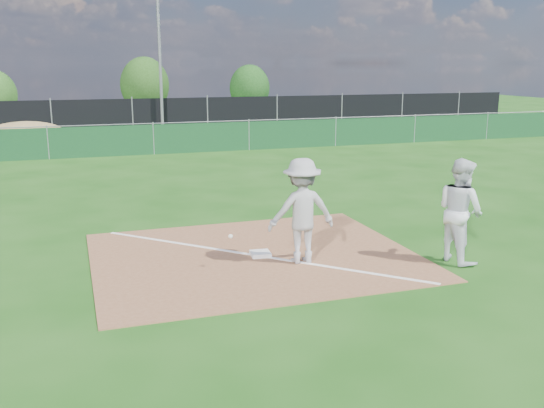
{
  "coord_description": "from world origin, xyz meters",
  "views": [
    {
      "loc": [
        -3.17,
        -9.57,
        3.59
      ],
      "look_at": [
        0.36,
        1.0,
        1.0
      ],
      "focal_mm": 40.0,
      "sensor_mm": 36.0,
      "label": 1
    }
  ],
  "objects_px": {
    "car_mid": "(122,113)",
    "car_right": "(190,112)",
    "tree_right": "(250,88)",
    "play_at_first": "(302,211)",
    "runner": "(460,210)",
    "car_left": "(1,115)",
    "light_pole": "(160,55)",
    "first_base": "(260,254)",
    "tree_mid": "(145,85)"
  },
  "relations": [
    {
      "from": "car_mid",
      "to": "car_right",
      "type": "height_order",
      "value": "car_mid"
    },
    {
      "from": "tree_right",
      "to": "play_at_first",
      "type": "bearing_deg",
      "value": -104.87
    },
    {
      "from": "runner",
      "to": "tree_right",
      "type": "height_order",
      "value": "tree_right"
    },
    {
      "from": "car_left",
      "to": "tree_right",
      "type": "bearing_deg",
      "value": -70.13
    },
    {
      "from": "light_pole",
      "to": "tree_right",
      "type": "height_order",
      "value": "light_pole"
    },
    {
      "from": "first_base",
      "to": "car_left",
      "type": "distance_m",
      "value": 27.56
    },
    {
      "from": "light_pole",
      "to": "tree_right",
      "type": "relative_size",
      "value": 2.28
    },
    {
      "from": "first_base",
      "to": "car_right",
      "type": "xyz_separation_m",
      "value": [
        3.98,
        27.53,
        0.55
      ]
    },
    {
      "from": "car_left",
      "to": "car_right",
      "type": "xyz_separation_m",
      "value": [
        10.87,
        0.86,
        -0.15
      ]
    },
    {
      "from": "play_at_first",
      "to": "runner",
      "type": "relative_size",
      "value": 1.04
    },
    {
      "from": "car_right",
      "to": "tree_right",
      "type": "height_order",
      "value": "tree_right"
    },
    {
      "from": "light_pole",
      "to": "car_left",
      "type": "xyz_separation_m",
      "value": [
        -8.29,
        4.91,
        -3.23
      ]
    },
    {
      "from": "car_left",
      "to": "tree_mid",
      "type": "bearing_deg",
      "value": -53.19
    },
    {
      "from": "car_mid",
      "to": "car_right",
      "type": "bearing_deg",
      "value": -80.34
    },
    {
      "from": "light_pole",
      "to": "runner",
      "type": "xyz_separation_m",
      "value": [
        2.01,
        -23.15,
        -3.03
      ]
    },
    {
      "from": "car_right",
      "to": "tree_right",
      "type": "xyz_separation_m",
      "value": [
        5.65,
        5.88,
        1.2
      ]
    },
    {
      "from": "car_left",
      "to": "car_right",
      "type": "relative_size",
      "value": 1.07
    },
    {
      "from": "light_pole",
      "to": "car_right",
      "type": "height_order",
      "value": "light_pole"
    },
    {
      "from": "runner",
      "to": "tree_right",
      "type": "relative_size",
      "value": 0.55
    },
    {
      "from": "first_base",
      "to": "tree_right",
      "type": "xyz_separation_m",
      "value": [
        9.63,
        33.41,
        1.75
      ]
    },
    {
      "from": "play_at_first",
      "to": "car_left",
      "type": "height_order",
      "value": "play_at_first"
    },
    {
      "from": "runner",
      "to": "light_pole",
      "type": "bearing_deg",
      "value": -1.13
    },
    {
      "from": "light_pole",
      "to": "play_at_first",
      "type": "distance_m",
      "value": 22.54
    },
    {
      "from": "car_left",
      "to": "car_right",
      "type": "bearing_deg",
      "value": -87.81
    },
    {
      "from": "tree_right",
      "to": "first_base",
      "type": "bearing_deg",
      "value": -106.08
    },
    {
      "from": "light_pole",
      "to": "tree_mid",
      "type": "height_order",
      "value": "light_pole"
    },
    {
      "from": "play_at_first",
      "to": "car_mid",
      "type": "relative_size",
      "value": 0.45
    },
    {
      "from": "light_pole",
      "to": "first_base",
      "type": "distance_m",
      "value": 22.16
    },
    {
      "from": "play_at_first",
      "to": "tree_mid",
      "type": "distance_m",
      "value": 34.52
    },
    {
      "from": "play_at_first",
      "to": "car_left",
      "type": "bearing_deg",
      "value": 105.41
    },
    {
      "from": "first_base",
      "to": "play_at_first",
      "type": "distance_m",
      "value": 1.24
    },
    {
      "from": "car_left",
      "to": "car_right",
      "type": "height_order",
      "value": "car_left"
    },
    {
      "from": "play_at_first",
      "to": "runner",
      "type": "xyz_separation_m",
      "value": [
        2.79,
        -0.83,
        -0.02
      ]
    },
    {
      "from": "runner",
      "to": "car_left",
      "type": "relative_size",
      "value": 0.44
    },
    {
      "from": "car_mid",
      "to": "tree_right",
      "type": "distance_m",
      "value": 12.17
    },
    {
      "from": "runner",
      "to": "car_right",
      "type": "height_order",
      "value": "runner"
    },
    {
      "from": "car_left",
      "to": "tree_mid",
      "type": "relative_size",
      "value": 1.09
    },
    {
      "from": "runner",
      "to": "car_left",
      "type": "xyz_separation_m",
      "value": [
        -10.3,
        28.06,
        -0.2
      ]
    },
    {
      "from": "car_left",
      "to": "tree_right",
      "type": "relative_size",
      "value": 1.26
    },
    {
      "from": "tree_right",
      "to": "car_left",
      "type": "bearing_deg",
      "value": -157.82
    },
    {
      "from": "car_right",
      "to": "tree_mid",
      "type": "distance_m",
      "value": 6.84
    },
    {
      "from": "car_right",
      "to": "tree_mid",
      "type": "relative_size",
      "value": 1.02
    },
    {
      "from": "light_pole",
      "to": "car_left",
      "type": "height_order",
      "value": "light_pole"
    },
    {
      "from": "first_base",
      "to": "tree_mid",
      "type": "height_order",
      "value": "tree_mid"
    },
    {
      "from": "tree_mid",
      "to": "first_base",
      "type": "bearing_deg",
      "value": -93.39
    },
    {
      "from": "car_mid",
      "to": "car_right",
      "type": "distance_m",
      "value": 4.41
    },
    {
      "from": "play_at_first",
      "to": "car_left",
      "type": "xyz_separation_m",
      "value": [
        -7.51,
        27.23,
        -0.22
      ]
    },
    {
      "from": "first_base",
      "to": "play_at_first",
      "type": "bearing_deg",
      "value": -42.49
    },
    {
      "from": "first_base",
      "to": "play_at_first",
      "type": "height_order",
      "value": "play_at_first"
    },
    {
      "from": "light_pole",
      "to": "car_left",
      "type": "distance_m",
      "value": 10.16
    }
  ]
}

